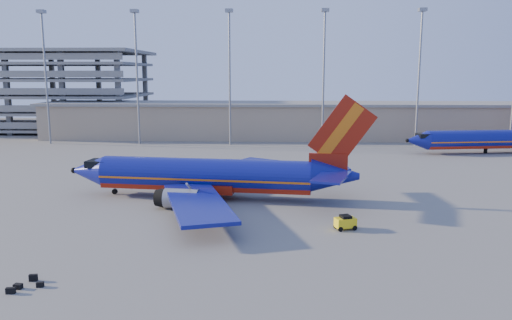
# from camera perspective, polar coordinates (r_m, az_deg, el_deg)

# --- Properties ---
(ground) EXTENTS (220.00, 220.00, 0.00)m
(ground) POSITION_cam_1_polar(r_m,az_deg,el_deg) (63.75, -2.15, -4.09)
(ground) COLOR slate
(ground) RESTS_ON ground
(terminal_building) EXTENTS (122.00, 16.00, 8.50)m
(terminal_building) POSITION_cam_1_polar(r_m,az_deg,el_deg) (120.31, 4.70, 4.58)
(terminal_building) COLOR gray
(terminal_building) RESTS_ON ground
(parking_garage) EXTENTS (62.00, 32.00, 21.40)m
(parking_garage) POSITION_cam_1_polar(r_m,az_deg,el_deg) (151.30, -24.22, 7.65)
(parking_garage) COLOR slate
(parking_garage) RESTS_ON ground
(light_mast_row) EXTENTS (101.60, 1.60, 28.65)m
(light_mast_row) POSITION_cam_1_polar(r_m,az_deg,el_deg) (107.70, 2.37, 11.04)
(light_mast_row) COLOR gray
(light_mast_row) RESTS_ON ground
(aircraft_main) EXTENTS (38.40, 36.76, 13.02)m
(aircraft_main) POSITION_cam_1_polar(r_m,az_deg,el_deg) (62.14, -5.00, -1.86)
(aircraft_main) COLOR navy
(aircraft_main) RESTS_ON ground
(aircraft_second) EXTENTS (34.92, 13.51, 11.86)m
(aircraft_second) POSITION_cam_1_polar(r_m,az_deg,el_deg) (107.29, 25.26, 2.16)
(aircraft_second) COLOR navy
(aircraft_second) RESTS_ON ground
(baggage_tug) EXTENTS (2.32, 1.80, 1.46)m
(baggage_tug) POSITION_cam_1_polar(r_m,az_deg,el_deg) (50.85, 10.18, -7.00)
(baggage_tug) COLOR yellow
(baggage_tug) RESTS_ON ground
(luggage_pile) EXTENTS (2.20, 2.55, 0.52)m
(luggage_pile) POSITION_cam_1_polar(r_m,az_deg,el_deg) (41.04, -24.93, -12.79)
(luggage_pile) COLOR black
(luggage_pile) RESTS_ON ground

